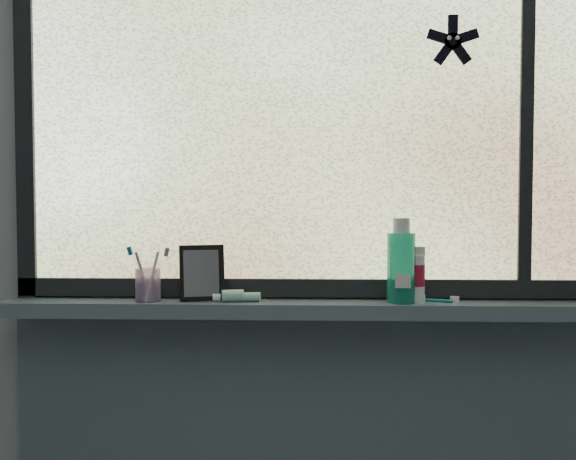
% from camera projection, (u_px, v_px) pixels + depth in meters
% --- Properties ---
extents(wall_back, '(3.00, 0.01, 2.50)m').
position_uv_depth(wall_back, '(304.00, 215.00, 1.79)').
color(wall_back, '#9EA3A8').
rests_on(wall_back, ground).
extents(windowsill, '(1.62, 0.14, 0.04)m').
position_uv_depth(windowsill, '(304.00, 308.00, 1.73)').
color(windowsill, '#51616C').
rests_on(windowsill, wall_back).
extents(window_pane, '(1.50, 0.01, 1.00)m').
position_uv_depth(window_pane, '(304.00, 114.00, 1.76)').
color(window_pane, silver).
rests_on(window_pane, wall_back).
extents(frame_bottom, '(1.60, 0.03, 0.05)m').
position_uv_depth(frame_bottom, '(304.00, 288.00, 1.78)').
color(frame_bottom, black).
rests_on(frame_bottom, windowsill).
extents(frame_left, '(0.05, 0.03, 1.10)m').
position_uv_depth(frame_left, '(26.00, 115.00, 1.78)').
color(frame_left, black).
rests_on(frame_left, wall_back).
extents(frame_mullion, '(0.03, 0.03, 1.00)m').
position_uv_depth(frame_mullion, '(526.00, 112.00, 1.73)').
color(frame_mullion, black).
rests_on(frame_mullion, wall_back).
extents(starfish_sticker, '(0.15, 0.02, 0.15)m').
position_uv_depth(starfish_sticker, '(453.00, 41.00, 1.72)').
color(starfish_sticker, black).
rests_on(starfish_sticker, window_pane).
extents(vanity_mirror, '(0.13, 0.09, 0.15)m').
position_uv_depth(vanity_mirror, '(202.00, 273.00, 1.74)').
color(vanity_mirror, black).
rests_on(vanity_mirror, windowsill).
extents(toothpaste_tube, '(0.19, 0.06, 0.03)m').
position_uv_depth(toothpaste_tube, '(240.00, 296.00, 1.72)').
color(toothpaste_tube, white).
rests_on(toothpaste_tube, windowsill).
extents(toothbrush_cup, '(0.07, 0.07, 0.09)m').
position_uv_depth(toothbrush_cup, '(148.00, 285.00, 1.72)').
color(toothbrush_cup, '#D2ACE3').
rests_on(toothbrush_cup, windowsill).
extents(toothbrush_lying, '(0.19, 0.07, 0.01)m').
position_uv_depth(toothbrush_lying, '(423.00, 299.00, 1.72)').
color(toothbrush_lying, '#0D717B').
rests_on(toothbrush_lying, windowsill).
extents(mouthwash_bottle, '(0.09, 0.09, 0.19)m').
position_uv_depth(mouthwash_bottle, '(401.00, 260.00, 1.70)').
color(mouthwash_bottle, teal).
rests_on(mouthwash_bottle, windowsill).
extents(cream_tube, '(0.05, 0.05, 0.11)m').
position_uv_depth(cream_tube, '(417.00, 273.00, 1.71)').
color(cream_tube, silver).
rests_on(cream_tube, windowsill).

